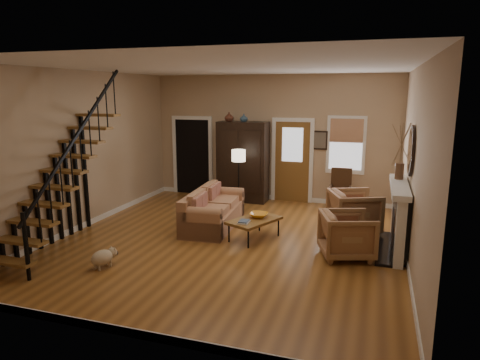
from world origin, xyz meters
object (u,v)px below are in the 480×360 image
(floor_lamp, at_px, (239,180))
(side_chair, at_px, (340,190))
(armoire, at_px, (243,162))
(armchair_left, at_px, (347,235))
(coffee_table, at_px, (254,229))
(armchair_right, at_px, (354,211))
(sofa, at_px, (214,209))

(floor_lamp, xyz_separation_m, side_chair, (2.40, 0.64, -0.23))
(armoire, relative_size, armchair_left, 2.37)
(coffee_table, xyz_separation_m, armchair_left, (1.80, -0.40, 0.20))
(armchair_right, bearing_deg, armchair_left, 156.29)
(coffee_table, height_order, armchair_left, armchair_left)
(armchair_left, distance_m, armchair_right, 1.47)
(floor_lamp, bearing_deg, armchair_left, -41.07)
(armchair_right, bearing_deg, sofa, 78.74)
(armoire, distance_m, coffee_table, 3.20)
(armoire, height_order, armchair_left, armoire)
(armoire, distance_m, side_chair, 2.61)
(coffee_table, height_order, floor_lamp, floor_lamp)
(side_chair, bearing_deg, sofa, -139.03)
(armchair_left, relative_size, armchair_right, 0.93)
(armoire, xyz_separation_m, armchair_right, (2.98, -1.79, -0.62))
(armchair_left, bearing_deg, armoire, 23.74)
(armoire, relative_size, coffee_table, 1.97)
(armoire, height_order, floor_lamp, armoire)
(armchair_left, height_order, floor_lamp, floor_lamp)
(coffee_table, distance_m, armchair_right, 2.15)
(coffee_table, distance_m, floor_lamp, 2.32)
(armoire, bearing_deg, sofa, -88.21)
(sofa, xyz_separation_m, floor_lamp, (0.07, 1.51, 0.36))
(sofa, height_order, coffee_table, sofa)
(armoire, relative_size, side_chair, 2.06)
(coffee_table, xyz_separation_m, armchair_right, (1.85, 1.07, 0.23))
(armoire, bearing_deg, floor_lamp, -79.99)
(armchair_right, bearing_deg, side_chair, -7.09)
(coffee_table, relative_size, armchair_right, 1.11)
(armchair_left, bearing_deg, floor_lamp, 30.71)
(sofa, xyz_separation_m, armchair_right, (2.90, 0.56, 0.05))
(side_chair, bearing_deg, armchair_left, -82.81)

